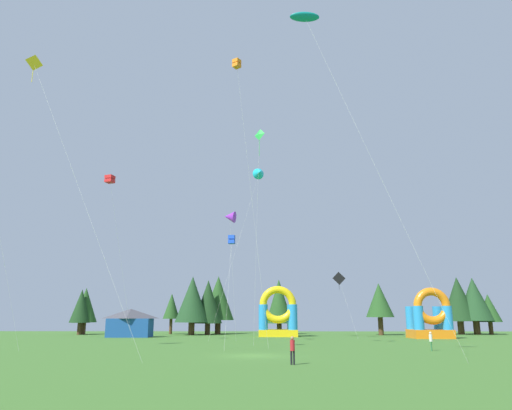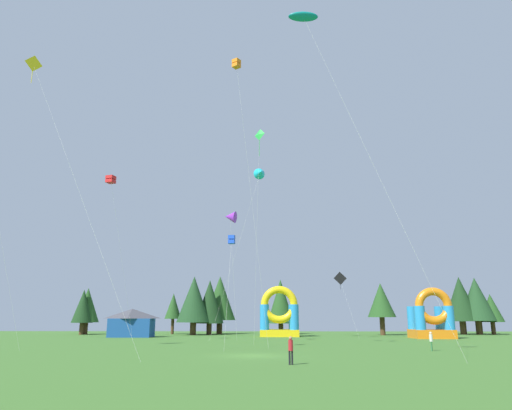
{
  "view_description": "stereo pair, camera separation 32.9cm",
  "coord_description": "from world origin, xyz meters",
  "px_view_note": "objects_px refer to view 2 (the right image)",
  "views": [
    {
      "loc": [
        0.85,
        -36.63,
        2.83
      ],
      "look_at": [
        0.0,
        7.77,
        13.33
      ],
      "focal_mm": 33.18,
      "sensor_mm": 36.0,
      "label": 1
    },
    {
      "loc": [
        1.18,
        -36.62,
        2.83
      ],
      "look_at": [
        0.0,
        7.77,
        13.33
      ],
      "focal_mm": 33.18,
      "sensor_mm": 36.0,
      "label": 2
    }
  ],
  "objects_px": {
    "kite_cyan_delta": "(260,173)",
    "kite_yellow_diamond": "(34,69)",
    "person_left_edge": "(291,348)",
    "kite_blue_box": "(232,240)",
    "kite_red_box": "(111,180)",
    "kite_purple_delta": "(230,217)",
    "kite_teal_parafoil": "(303,17)",
    "festival_tent": "(132,323)",
    "person_far_side": "(431,339)",
    "inflatable_red_slide": "(432,320)",
    "kite_orange_box": "(237,65)",
    "inflatable_blue_arch": "(279,318)",
    "kite_green_diamond": "(259,138)",
    "kite_black_diamond": "(340,279)"
  },
  "relations": [
    {
      "from": "person_far_side",
      "to": "inflatable_blue_arch",
      "type": "relative_size",
      "value": 0.22
    },
    {
      "from": "kite_green_diamond",
      "to": "festival_tent",
      "type": "bearing_deg",
      "value": 127.93
    },
    {
      "from": "person_left_edge",
      "to": "inflatable_blue_arch",
      "type": "height_order",
      "value": "inflatable_blue_arch"
    },
    {
      "from": "kite_teal_parafoil",
      "to": "person_left_edge",
      "type": "xyz_separation_m",
      "value": [
        -1.36,
        -0.68,
        -23.19
      ]
    },
    {
      "from": "kite_green_diamond",
      "to": "festival_tent",
      "type": "xyz_separation_m",
      "value": [
        -18.6,
        23.87,
        -18.45
      ]
    },
    {
      "from": "person_left_edge",
      "to": "inflatable_blue_arch",
      "type": "relative_size",
      "value": 0.23
    },
    {
      "from": "kite_blue_box",
      "to": "festival_tent",
      "type": "distance_m",
      "value": 30.45
    },
    {
      "from": "kite_cyan_delta",
      "to": "kite_yellow_diamond",
      "type": "height_order",
      "value": "kite_cyan_delta"
    },
    {
      "from": "kite_red_box",
      "to": "inflatable_red_slide",
      "type": "distance_m",
      "value": 45.16
    },
    {
      "from": "kite_teal_parafoil",
      "to": "kite_blue_box",
      "type": "xyz_separation_m",
      "value": [
        -6.15,
        13.46,
        -14.3
      ]
    },
    {
      "from": "person_left_edge",
      "to": "person_far_side",
      "type": "bearing_deg",
      "value": -133.76
    },
    {
      "from": "kite_orange_box",
      "to": "inflatable_blue_arch",
      "type": "distance_m",
      "value": 38.77
    },
    {
      "from": "kite_blue_box",
      "to": "festival_tent",
      "type": "relative_size",
      "value": 1.73
    },
    {
      "from": "person_far_side",
      "to": "inflatable_blue_arch",
      "type": "height_order",
      "value": "inflatable_blue_arch"
    },
    {
      "from": "inflatable_blue_arch",
      "to": "inflatable_red_slide",
      "type": "distance_m",
      "value": 20.99
    },
    {
      "from": "kite_blue_box",
      "to": "inflatable_blue_arch",
      "type": "bearing_deg",
      "value": 79.53
    },
    {
      "from": "kite_purple_delta",
      "to": "inflatable_red_slide",
      "type": "height_order",
      "value": "kite_purple_delta"
    },
    {
      "from": "kite_red_box",
      "to": "kite_purple_delta",
      "type": "height_order",
      "value": "kite_red_box"
    },
    {
      "from": "kite_orange_box",
      "to": "kite_red_box",
      "type": "bearing_deg",
      "value": 140.85
    },
    {
      "from": "kite_yellow_diamond",
      "to": "kite_orange_box",
      "type": "relative_size",
      "value": 0.81
    },
    {
      "from": "kite_teal_parafoil",
      "to": "inflatable_blue_arch",
      "type": "height_order",
      "value": "kite_teal_parafoil"
    },
    {
      "from": "inflatable_blue_arch",
      "to": "festival_tent",
      "type": "bearing_deg",
      "value": -173.74
    },
    {
      "from": "kite_green_diamond",
      "to": "kite_black_diamond",
      "type": "bearing_deg",
      "value": 62.77
    },
    {
      "from": "inflatable_blue_arch",
      "to": "kite_cyan_delta",
      "type": "bearing_deg",
      "value": -102.28
    },
    {
      "from": "kite_blue_box",
      "to": "kite_purple_delta",
      "type": "bearing_deg",
      "value": 95.64
    },
    {
      "from": "kite_purple_delta",
      "to": "kite_red_box",
      "type": "bearing_deg",
      "value": -176.89
    },
    {
      "from": "person_left_edge",
      "to": "person_far_side",
      "type": "relative_size",
      "value": 1.06
    },
    {
      "from": "kite_cyan_delta",
      "to": "kite_blue_box",
      "type": "distance_m",
      "value": 19.24
    },
    {
      "from": "kite_purple_delta",
      "to": "inflatable_blue_arch",
      "type": "height_order",
      "value": "kite_purple_delta"
    },
    {
      "from": "kite_orange_box",
      "to": "person_far_side",
      "type": "distance_m",
      "value": 30.07
    },
    {
      "from": "kite_teal_parafoil",
      "to": "kite_green_diamond",
      "type": "bearing_deg",
      "value": 104.1
    },
    {
      "from": "kite_cyan_delta",
      "to": "kite_orange_box",
      "type": "xyz_separation_m",
      "value": [
        -1.88,
        -19.14,
        4.66
      ]
    },
    {
      "from": "person_far_side",
      "to": "person_left_edge",
      "type": "bearing_deg",
      "value": -20.75
    },
    {
      "from": "kite_purple_delta",
      "to": "inflatable_red_slide",
      "type": "distance_m",
      "value": 31.01
    },
    {
      "from": "kite_black_diamond",
      "to": "kite_blue_box",
      "type": "bearing_deg",
      "value": -121.63
    },
    {
      "from": "kite_teal_parafoil",
      "to": "kite_blue_box",
      "type": "height_order",
      "value": "kite_teal_parafoil"
    },
    {
      "from": "inflatable_blue_arch",
      "to": "festival_tent",
      "type": "height_order",
      "value": "inflatable_blue_arch"
    },
    {
      "from": "kite_black_diamond",
      "to": "kite_red_box",
      "type": "bearing_deg",
      "value": -156.05
    },
    {
      "from": "kite_yellow_diamond",
      "to": "person_far_side",
      "type": "relative_size",
      "value": 13.59
    },
    {
      "from": "kite_red_box",
      "to": "kite_orange_box",
      "type": "xyz_separation_m",
      "value": [
        15.62,
        -12.72,
        7.38
      ]
    },
    {
      "from": "kite_blue_box",
      "to": "person_far_side",
      "type": "bearing_deg",
      "value": -6.62
    },
    {
      "from": "kite_green_diamond",
      "to": "person_far_side",
      "type": "xyz_separation_m",
      "value": [
        14.67,
        -2.78,
        -19.47
      ]
    },
    {
      "from": "kite_blue_box",
      "to": "kite_purple_delta",
      "type": "distance_m",
      "value": 10.62
    },
    {
      "from": "kite_green_diamond",
      "to": "festival_tent",
      "type": "height_order",
      "value": "kite_green_diamond"
    },
    {
      "from": "kite_yellow_diamond",
      "to": "inflatable_red_slide",
      "type": "relative_size",
      "value": 3.22
    },
    {
      "from": "kite_teal_parafoil",
      "to": "festival_tent",
      "type": "relative_size",
      "value": 4.13
    },
    {
      "from": "kite_green_diamond",
      "to": "kite_orange_box",
      "type": "xyz_separation_m",
      "value": [
        -2.0,
        -4.58,
        5.49
      ]
    },
    {
      "from": "kite_green_diamond",
      "to": "kite_orange_box",
      "type": "distance_m",
      "value": 7.42
    },
    {
      "from": "person_left_edge",
      "to": "kite_blue_box",
      "type": "bearing_deg",
      "value": -69.31
    },
    {
      "from": "inflatable_blue_arch",
      "to": "kite_green_diamond",
      "type": "bearing_deg",
      "value": -95.25
    }
  ]
}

